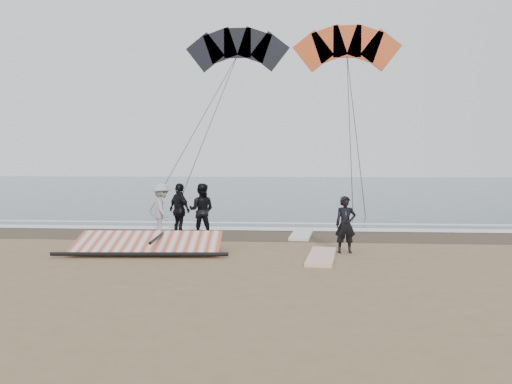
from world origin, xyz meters
TOP-DOWN VIEW (x-y plane):
  - ground at (0.00, 0.00)m, footprint 120.00×120.00m
  - sea at (0.00, 33.00)m, footprint 120.00×54.00m
  - wet_sand at (0.00, 4.50)m, footprint 120.00×2.80m
  - foam_near at (0.00, 5.90)m, footprint 120.00×0.90m
  - foam_far at (0.00, 7.60)m, footprint 120.00×0.45m
  - man_main at (3.06, 1.42)m, footprint 0.63×0.45m
  - board_white at (2.35, 0.62)m, footprint 0.99×2.49m
  - board_cream at (1.90, 4.47)m, footprint 0.92×2.51m
  - trio_cluster at (-2.26, 3.96)m, footprint 2.43×1.51m
  - sail_rig at (-2.56, 1.17)m, footprint 4.75×2.05m
  - kite_red at (4.97, 19.57)m, footprint 7.61×4.87m
  - kite_dark at (-2.19, 21.54)m, footprint 7.96×5.39m

SIDE VIEW (x-z plane):
  - ground at x=0.00m, z-range 0.00..0.00m
  - wet_sand at x=0.00m, z-range 0.00..0.01m
  - sea at x=0.00m, z-range 0.00..0.02m
  - foam_near at x=0.00m, z-range 0.02..0.03m
  - foam_far at x=0.00m, z-range 0.02..0.03m
  - board_white at x=2.35m, z-range 0.00..0.10m
  - board_cream at x=1.90m, z-range 0.00..0.10m
  - sail_rig at x=-2.56m, z-range -0.06..0.45m
  - man_main at x=3.06m, z-range 0.00..1.60m
  - trio_cluster at x=-2.26m, z-range -0.01..1.83m
  - kite_red at x=4.97m, z-range 2.83..16.03m
  - kite_dark at x=-2.19m, z-range 2.67..17.07m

